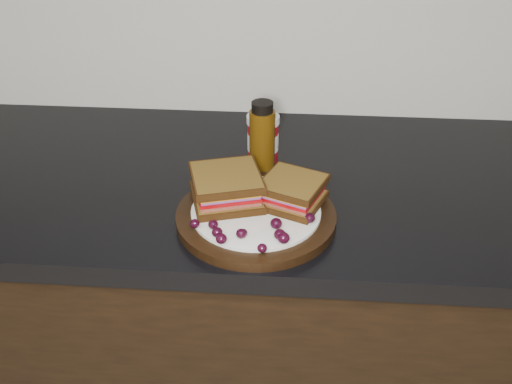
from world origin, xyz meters
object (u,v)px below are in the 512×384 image
plate (256,217)px  condiment_jar (263,138)px  oil_bottle (262,135)px  sandwich_left (226,187)px

plate → condiment_jar: 0.23m
plate → oil_bottle: bearing=90.7°
plate → condiment_jar: condiment_jar is taller
oil_bottle → sandwich_left: bearing=-107.2°
oil_bottle → condiment_jar: bearing=90.7°
condiment_jar → oil_bottle: bearing=-89.3°
condiment_jar → plate: bearing=-89.3°
sandwich_left → oil_bottle: 0.18m
sandwich_left → condiment_jar: 0.20m
plate → condiment_jar: (-0.00, 0.22, 0.04)m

